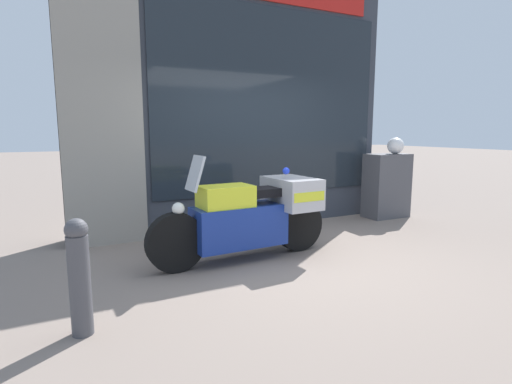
% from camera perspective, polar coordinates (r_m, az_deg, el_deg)
% --- Properties ---
extents(ground_plane, '(60.00, 60.00, 0.00)m').
position_cam_1_polar(ground_plane, '(4.96, 7.51, -9.53)').
color(ground_plane, gray).
extents(shop_building, '(5.21, 0.55, 3.89)m').
position_cam_1_polar(shop_building, '(6.31, -5.98, 12.36)').
color(shop_building, '#333842').
rests_on(shop_building, ground).
extents(window_display, '(3.71, 0.30, 1.91)m').
position_cam_1_polar(window_display, '(6.77, 1.07, -0.51)').
color(window_display, slate).
rests_on(window_display, ground).
extents(paramedic_motorcycle, '(2.32, 0.79, 1.28)m').
position_cam_1_polar(paramedic_motorcycle, '(4.84, -0.26, -3.01)').
color(paramedic_motorcycle, black).
rests_on(paramedic_motorcycle, ground).
extents(utility_cabinet, '(0.79, 0.44, 1.14)m').
position_cam_1_polar(utility_cabinet, '(7.55, 18.16, 0.87)').
color(utility_cabinet, '#4C4C51').
rests_on(utility_cabinet, ground).
extents(white_helmet, '(0.29, 0.29, 0.29)m').
position_cam_1_polar(white_helmet, '(7.53, 19.31, 6.25)').
color(white_helmet, white).
rests_on(white_helmet, utility_cabinet).
extents(street_bollard, '(0.17, 0.17, 0.91)m').
position_cam_1_polar(street_bollard, '(3.34, -23.93, -10.81)').
color(street_bollard, '#47474C').
rests_on(street_bollard, ground).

